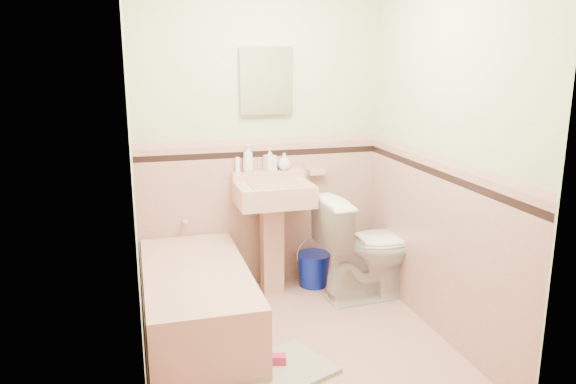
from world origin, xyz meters
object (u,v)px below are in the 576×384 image
object	(u,v)px
sink	(274,239)
soap_bottle_right	(284,161)
soap_bottle_left	(248,158)
soap_bottle_mid	(270,159)
medicine_cabinet	(266,81)
toilet	(369,247)
bathtub	(197,304)
bucket	(313,270)
shoe	(275,359)

from	to	relation	value
sink	soap_bottle_right	distance (m)	0.64
soap_bottle_left	soap_bottle_right	world-z (taller)	soap_bottle_left
sink	soap_bottle_mid	xyz separation A→B (m)	(0.02, 0.18, 0.62)
medicine_cabinet	soap_bottle_right	bearing A→B (deg)	-12.34
soap_bottle_mid	soap_bottle_right	bearing A→B (deg)	0.00
soap_bottle_left	toilet	world-z (taller)	soap_bottle_left
soap_bottle_left	soap_bottle_mid	world-z (taller)	soap_bottle_left
soap_bottle_left	soap_bottle_mid	xyz separation A→B (m)	(0.18, 0.00, -0.02)
bathtub	soap_bottle_mid	world-z (taller)	soap_bottle_mid
bathtub	medicine_cabinet	distance (m)	1.78
soap_bottle_mid	bathtub	bearing A→B (deg)	-134.51
bucket	toilet	bearing A→B (deg)	-42.92
soap_bottle_right	shoe	world-z (taller)	soap_bottle_right
medicine_cabinet	soap_bottle_mid	size ratio (longest dim) A/B	2.83
bathtub	bucket	bearing A→B (deg)	29.80
toilet	soap_bottle_left	bearing A→B (deg)	59.02
sink	shoe	world-z (taller)	sink
sink	toilet	distance (m)	0.76
bathtub	bucket	size ratio (longest dim) A/B	5.32
soap_bottle_left	toilet	size ratio (longest dim) A/B	0.26
sink	medicine_cabinet	size ratio (longest dim) A/B	1.76
bathtub	soap_bottle_mid	xyz separation A→B (m)	(0.70, 0.71, 0.86)
sink	shoe	size ratio (longest dim) A/B	6.79
bathtub	medicine_cabinet	xyz separation A→B (m)	(0.68, 0.74, 1.47)
sink	soap_bottle_left	xyz separation A→B (m)	(-0.16, 0.18, 0.63)
soap_bottle_right	soap_bottle_mid	bearing A→B (deg)	180.00
sink	soap_bottle_left	world-z (taller)	soap_bottle_left
sink	medicine_cabinet	distance (m)	1.26
bathtub	bucket	distance (m)	1.20
soap_bottle_mid	toilet	world-z (taller)	soap_bottle_mid
soap_bottle_mid	bucket	distance (m)	1.01
bathtub	soap_bottle_right	distance (m)	1.37
bathtub	sink	distance (m)	0.89
bathtub	medicine_cabinet	bearing A→B (deg)	47.42
bathtub	soap_bottle_mid	bearing A→B (deg)	45.49
soap_bottle_left	medicine_cabinet	bearing A→B (deg)	10.50
bathtub	sink	world-z (taller)	sink
bathtub	soap_bottle_left	size ratio (longest dim) A/B	6.92
toilet	bucket	distance (m)	0.56
soap_bottle_right	toilet	world-z (taller)	soap_bottle_right
soap_bottle_mid	sink	bearing A→B (deg)	-95.69
toilet	shoe	bearing A→B (deg)	126.24
medicine_cabinet	soap_bottle_left	size ratio (longest dim) A/B	2.42
soap_bottle_mid	toilet	distance (m)	1.06
soap_bottle_left	bucket	xyz separation A→B (m)	(0.52, -0.12, -0.96)
medicine_cabinet	toilet	bearing A→B (deg)	-33.76
soap_bottle_right	bucket	distance (m)	0.95
soap_bottle_left	sink	bearing A→B (deg)	-48.04
toilet	bucket	world-z (taller)	toilet
bucket	shoe	distance (m)	1.32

